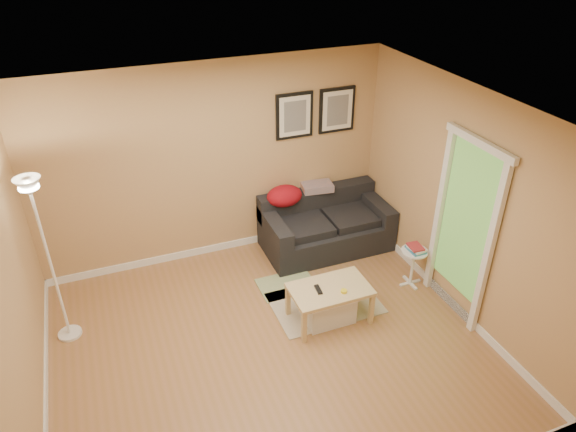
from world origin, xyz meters
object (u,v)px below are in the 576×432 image
(storage_bin, at_px, (328,307))
(floor_lamp, at_px, (51,267))
(side_table, at_px, (412,267))
(book_stack, at_px, (416,248))
(sofa, at_px, (326,224))
(coffee_table, at_px, (329,303))

(storage_bin, xyz_separation_m, floor_lamp, (-2.77, 0.81, 0.75))
(side_table, distance_m, floor_lamp, 4.12)
(storage_bin, xyz_separation_m, side_table, (1.25, 0.21, 0.08))
(side_table, xyz_separation_m, book_stack, (0.01, -0.00, 0.29))
(side_table, bearing_deg, storage_bin, -170.53)
(side_table, relative_size, book_stack, 2.20)
(sofa, relative_size, floor_lamp, 0.87)
(sofa, relative_size, side_table, 3.39)
(floor_lamp, bearing_deg, coffee_table, -16.27)
(book_stack, distance_m, floor_lamp, 4.09)
(coffee_table, xyz_separation_m, book_stack, (1.24, 0.21, 0.31))
(storage_bin, height_order, side_table, side_table)
(storage_bin, relative_size, side_table, 1.13)
(side_table, bearing_deg, floor_lamp, 171.55)
(floor_lamp, bearing_deg, book_stack, -8.49)
(storage_bin, bearing_deg, floor_lamp, 163.79)
(sofa, height_order, side_table, sofa)
(coffee_table, bearing_deg, sofa, 50.82)
(sofa, relative_size, book_stack, 7.47)
(sofa, bearing_deg, coffee_table, -113.60)
(storage_bin, height_order, book_stack, book_stack)
(sofa, xyz_separation_m, book_stack, (0.65, -1.15, 0.16))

